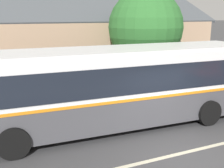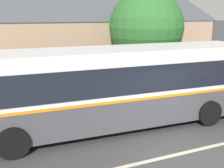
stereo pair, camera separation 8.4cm
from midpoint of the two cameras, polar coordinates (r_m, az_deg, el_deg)
The scene contains 8 objects.
ground_plane at distance 9.35m, azimuth 14.52°, elevation -13.44°, with size 300.00×300.00×0.00m, color #424244.
sidewalk_far at distance 14.15m, azimuth -0.44°, elevation -3.11°, with size 60.00×3.00×0.15m, color gray.
lane_divider_stripe at distance 9.35m, azimuth 14.52°, elevation -13.42°, with size 60.00×0.16×0.01m, color beige.
community_building at distance 20.66m, azimuth -13.08°, elevation 7.48°, with size 21.24×10.36×7.16m.
transit_bus at distance 10.44m, azimuth -1.01°, elevation -0.45°, with size 12.55×3.10×3.02m.
bench_down_street at distance 12.96m, azimuth -19.43°, elevation -3.32°, with size 1.52×0.51×0.94m.
street_tree_primary at distance 15.73m, azimuth 7.10°, elevation 11.01°, with size 4.08×4.08×5.60m.
bus_stop_sign at distance 15.76m, azimuth 18.91°, elevation 3.75°, with size 0.36×0.07×2.40m.
Camera 2 is at (-5.24, -6.46, 4.24)m, focal length 45.00 mm.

